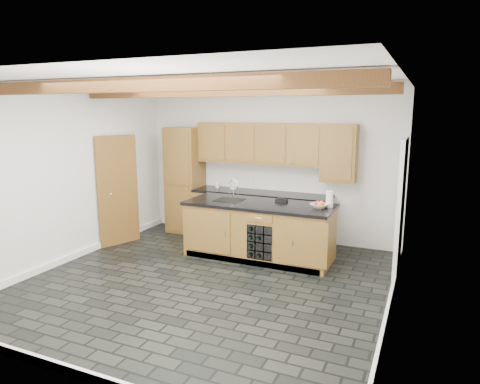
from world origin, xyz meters
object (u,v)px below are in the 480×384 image
object	(u,v)px
island	(259,230)
paper_towel	(329,199)
fruit_bowl	(319,206)
kitchen_scale	(281,200)

from	to	relation	value
island	paper_towel	distance (m)	1.27
fruit_bowl	paper_towel	xyz separation A→B (m)	(0.13, 0.13, 0.09)
paper_towel	island	bearing A→B (deg)	-170.63
island	paper_towel	size ratio (longest dim) A/B	9.65
kitchen_scale	paper_towel	bearing A→B (deg)	-4.26
kitchen_scale	paper_towel	distance (m)	0.83
fruit_bowl	paper_towel	bearing A→B (deg)	44.87
island	kitchen_scale	distance (m)	0.63
island	paper_towel	xyz separation A→B (m)	(1.11, 0.18, 0.59)
island	paper_towel	world-z (taller)	paper_towel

